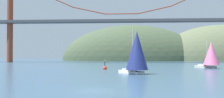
{
  "coord_description": "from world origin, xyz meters",
  "views": [
    {
      "loc": [
        3.81,
        -27.75,
        3.93
      ],
      "look_at": [
        0.0,
        28.25,
        5.05
      ],
      "focal_mm": 41.68,
      "sensor_mm": 36.0,
      "label": 1
    }
  ],
  "objects": [
    {
      "name": "ground_plane",
      "position": [
        0.0,
        0.0,
        0.0
      ],
      "size": [
        360.0,
        360.0,
        0.0
      ],
      "primitive_type": "plane",
      "color": "#385670"
    },
    {
      "name": "headland_center",
      "position": [
        5.0,
        135.0,
        0.0
      ],
      "size": [
        87.23,
        44.0,
        44.11
      ],
      "primitive_type": "ellipsoid",
      "color": "#425138",
      "rests_on": "ground_plane"
    },
    {
      "name": "headland_right",
      "position": [
        60.0,
        135.0,
        0.0
      ],
      "size": [
        78.49,
        44.0,
        43.89
      ],
      "primitive_type": "ellipsoid",
      "color": "#5B6647",
      "rests_on": "ground_plane"
    },
    {
      "name": "suspension_bridge",
      "position": [
        0.0,
        95.0,
        20.71
      ],
      "size": [
        144.97,
        6.0,
        43.95
      ],
      "color": "brown",
      "rests_on": "ground_plane"
    },
    {
      "name": "sailboat_pink_spinnaker",
      "position": [
        26.52,
        46.63,
        3.98
      ],
      "size": [
        6.78,
        7.74,
        7.96
      ],
      "color": "#B7B2A8",
      "rests_on": "ground_plane"
    },
    {
      "name": "sailboat_navy_sail",
      "position": [
        5.16,
        23.42,
        4.42
      ],
      "size": [
        6.85,
        8.17,
        9.19
      ],
      "color": "white",
      "rests_on": "ground_plane"
    },
    {
      "name": "channel_buoy",
      "position": [
        -2.62,
        39.4,
        0.37
      ],
      "size": [
        1.1,
        1.1,
        2.64
      ],
      "color": "red",
      "rests_on": "ground_plane"
    }
  ]
}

